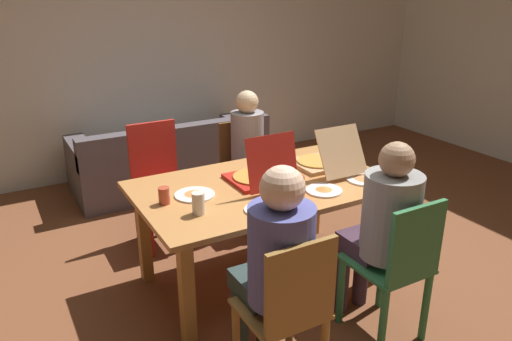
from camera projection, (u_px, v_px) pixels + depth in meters
name	position (u px, v px, depth m)	size (l,w,h in m)	color
ground_plane	(263.00, 278.00, 3.64)	(20.00, 20.00, 0.00)	brown
back_wall	(137.00, 42.00, 5.36)	(7.89, 0.12, 2.89)	silver
dining_table	(263.00, 197.00, 3.41)	(1.72, 1.05, 0.75)	#BD7C42
chair_0	(244.00, 168.00, 4.39)	(0.38, 0.38, 0.91)	brown
person_0	(251.00, 150.00, 4.21)	(0.28, 0.47, 1.21)	#2E3A44
chair_1	(288.00, 313.00, 2.45)	(0.41, 0.39, 0.94)	olive
person_1	(275.00, 259.00, 2.47)	(0.33, 0.51, 1.25)	#2C3C38
chair_2	(396.00, 267.00, 2.85)	(0.40, 0.44, 0.94)	#2F7241
person_2	(383.00, 222.00, 2.88)	(0.33, 0.51, 1.23)	#412C3B
chair_3	(159.00, 180.00, 4.04)	(0.42, 0.41, 0.99)	red
pizza_box_0	(259.00, 176.00, 3.38)	(0.36, 0.44, 0.38)	#AF1F16
pizza_box_1	(322.00, 161.00, 3.66)	(0.36, 0.53, 0.35)	tan
plate_0	(324.00, 190.00, 3.25)	(0.24, 0.24, 0.03)	white
plate_1	(195.00, 194.00, 3.18)	(0.26, 0.26, 0.03)	white
plate_2	(262.00, 209.00, 2.97)	(0.22, 0.22, 0.03)	white
plate_3	(365.00, 179.00, 3.44)	(0.26, 0.26, 0.03)	white
drinking_glass_0	(198.00, 203.00, 2.91)	(0.08, 0.08, 0.14)	silver
drinking_glass_1	(164.00, 196.00, 3.05)	(0.07, 0.07, 0.11)	#B9462E
drinking_glass_2	(298.00, 187.00, 3.14)	(0.08, 0.08, 0.14)	#BD4E2E
couch	(171.00, 162.00, 5.23)	(1.97, 0.84, 0.74)	#524B50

